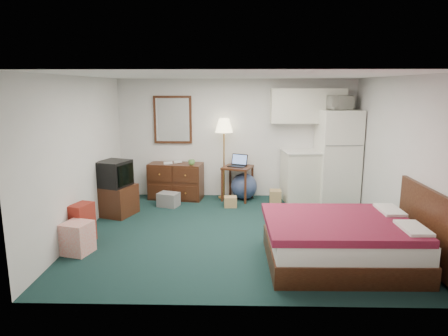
{
  "coord_description": "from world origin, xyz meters",
  "views": [
    {
      "loc": [
        -0.07,
        -6.2,
        2.34
      ],
      "look_at": [
        -0.22,
        0.09,
        1.05
      ],
      "focal_mm": 32.0,
      "sensor_mm": 36.0,
      "label": 1
    }
  ],
  "objects_px": {
    "dresser": "(176,181)",
    "tv_stand": "(118,200)",
    "suitcase": "(82,223)",
    "desk": "(237,183)",
    "kitchen_counter": "(306,176)",
    "floor_lamp": "(224,159)",
    "fridge": "(337,156)",
    "bed": "(341,242)"
  },
  "relations": [
    {
      "from": "dresser",
      "to": "tv_stand",
      "type": "xyz_separation_m",
      "value": [
        -0.93,
        -1.12,
        -0.1
      ]
    },
    {
      "from": "tv_stand",
      "to": "suitcase",
      "type": "relative_size",
      "value": 0.99
    },
    {
      "from": "desk",
      "to": "kitchen_counter",
      "type": "bearing_deg",
      "value": 18.02
    },
    {
      "from": "kitchen_counter",
      "to": "floor_lamp",
      "type": "bearing_deg",
      "value": 168.77
    },
    {
      "from": "suitcase",
      "to": "dresser",
      "type": "bearing_deg",
      "value": 83.93
    },
    {
      "from": "fridge",
      "to": "bed",
      "type": "relative_size",
      "value": 0.98
    },
    {
      "from": "desk",
      "to": "tv_stand",
      "type": "xyz_separation_m",
      "value": [
        -2.23,
        -1.07,
        -0.08
      ]
    },
    {
      "from": "dresser",
      "to": "suitcase",
      "type": "relative_size",
      "value": 1.82
    },
    {
      "from": "dresser",
      "to": "kitchen_counter",
      "type": "bearing_deg",
      "value": 6.63
    },
    {
      "from": "desk",
      "to": "suitcase",
      "type": "distance_m",
      "value": 3.4
    },
    {
      "from": "floor_lamp",
      "to": "bed",
      "type": "height_order",
      "value": "floor_lamp"
    },
    {
      "from": "dresser",
      "to": "desk",
      "type": "height_order",
      "value": "dresser"
    },
    {
      "from": "fridge",
      "to": "floor_lamp",
      "type": "bearing_deg",
      "value": 171.36
    },
    {
      "from": "suitcase",
      "to": "tv_stand",
      "type": "bearing_deg",
      "value": 101.07
    },
    {
      "from": "desk",
      "to": "tv_stand",
      "type": "height_order",
      "value": "desk"
    },
    {
      "from": "dresser",
      "to": "kitchen_counter",
      "type": "xyz_separation_m",
      "value": [
        2.72,
        -0.07,
        0.13
      ]
    },
    {
      "from": "kitchen_counter",
      "to": "tv_stand",
      "type": "bearing_deg",
      "value": -170.42
    },
    {
      "from": "dresser",
      "to": "fridge",
      "type": "distance_m",
      "value": 3.38
    },
    {
      "from": "dresser",
      "to": "fridge",
      "type": "bearing_deg",
      "value": 6.38
    },
    {
      "from": "floor_lamp",
      "to": "suitcase",
      "type": "bearing_deg",
      "value": -129.28
    },
    {
      "from": "dresser",
      "to": "bed",
      "type": "xyz_separation_m",
      "value": [
        2.64,
        -3.15,
        -0.07
      ]
    },
    {
      "from": "floor_lamp",
      "to": "tv_stand",
      "type": "xyz_separation_m",
      "value": [
        -1.94,
        -1.19,
        -0.57
      ]
    },
    {
      "from": "floor_lamp",
      "to": "tv_stand",
      "type": "bearing_deg",
      "value": -148.37
    },
    {
      "from": "floor_lamp",
      "to": "dresser",
      "type": "bearing_deg",
      "value": -176.05
    },
    {
      "from": "desk",
      "to": "kitchen_counter",
      "type": "relative_size",
      "value": 0.69
    },
    {
      "from": "kitchen_counter",
      "to": "dresser",
      "type": "bearing_deg",
      "value": 171.98
    },
    {
      "from": "tv_stand",
      "to": "bed",
      "type": "bearing_deg",
      "value": -10.2
    },
    {
      "from": "dresser",
      "to": "desk",
      "type": "relative_size",
      "value": 1.56
    },
    {
      "from": "bed",
      "to": "tv_stand",
      "type": "bearing_deg",
      "value": 149.81
    },
    {
      "from": "dresser",
      "to": "fridge",
      "type": "xyz_separation_m",
      "value": [
        3.33,
        -0.1,
        0.56
      ]
    },
    {
      "from": "kitchen_counter",
      "to": "fridge",
      "type": "relative_size",
      "value": 0.54
    },
    {
      "from": "kitchen_counter",
      "to": "bed",
      "type": "bearing_deg",
      "value": -98.0
    },
    {
      "from": "desk",
      "to": "fridge",
      "type": "distance_m",
      "value": 2.11
    },
    {
      "from": "dresser",
      "to": "kitchen_counter",
      "type": "relative_size",
      "value": 1.09
    },
    {
      "from": "bed",
      "to": "tv_stand",
      "type": "distance_m",
      "value": 4.1
    },
    {
      "from": "floor_lamp",
      "to": "desk",
      "type": "xyz_separation_m",
      "value": [
        0.29,
        -0.12,
        -0.49
      ]
    },
    {
      "from": "kitchen_counter",
      "to": "tv_stand",
      "type": "height_order",
      "value": "kitchen_counter"
    },
    {
      "from": "dresser",
      "to": "tv_stand",
      "type": "relative_size",
      "value": 1.84
    },
    {
      "from": "desk",
      "to": "tv_stand",
      "type": "bearing_deg",
      "value": -135.4
    },
    {
      "from": "bed",
      "to": "tv_stand",
      "type": "xyz_separation_m",
      "value": [
        -3.57,
        2.02,
        -0.03
      ]
    },
    {
      "from": "fridge",
      "to": "tv_stand",
      "type": "relative_size",
      "value": 3.12
    },
    {
      "from": "dresser",
      "to": "floor_lamp",
      "type": "distance_m",
      "value": 1.12
    }
  ]
}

